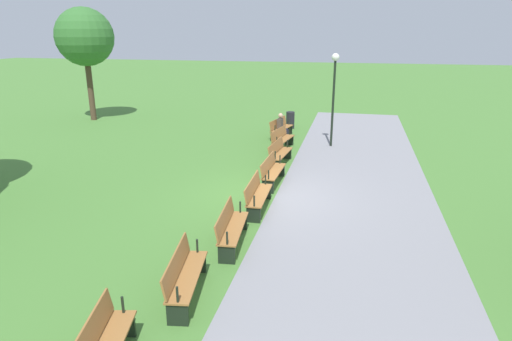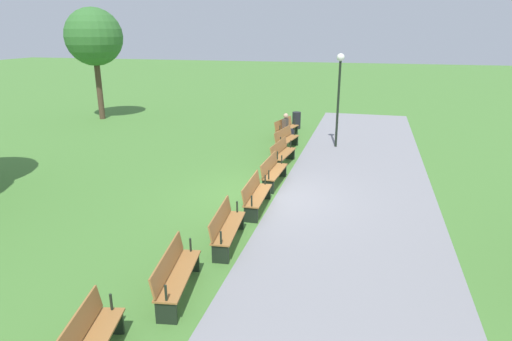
# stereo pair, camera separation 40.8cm
# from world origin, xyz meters

# --- Properties ---
(ground_plane) EXTENTS (120.00, 120.00, 0.00)m
(ground_plane) POSITION_xyz_m (0.00, 0.00, 0.00)
(ground_plane) COLOR #477A33
(path_paving) EXTENTS (29.79, 4.75, 0.01)m
(path_paving) POSITION_xyz_m (0.00, 2.61, 0.00)
(path_paving) COLOR gray
(path_paving) RESTS_ON ground
(bench_0) EXTENTS (1.93, 0.87, 0.89)m
(bench_0) POSITION_xyz_m (-7.73, -0.93, 0.48)
(bench_0) COLOR #996633
(bench_0) RESTS_ON ground
(bench_1) EXTENTS (1.92, 0.76, 0.89)m
(bench_1) POSITION_xyz_m (-5.55, -0.51, 0.48)
(bench_1) COLOR #996633
(bench_1) RESTS_ON ground
(bench_2) EXTENTS (1.91, 0.65, 0.89)m
(bench_2) POSITION_xyz_m (-3.34, -0.23, 0.48)
(bench_2) COLOR #996633
(bench_2) RESTS_ON ground
(bench_3) EXTENTS (1.88, 0.53, 0.89)m
(bench_3) POSITION_xyz_m (-1.11, -0.09, 0.48)
(bench_3) COLOR #996633
(bench_3) RESTS_ON ground
(bench_4) EXTENTS (1.88, 0.53, 0.89)m
(bench_4) POSITION_xyz_m (1.11, -0.09, 0.48)
(bench_4) COLOR #996633
(bench_4) RESTS_ON ground
(bench_5) EXTENTS (1.91, 0.65, 0.89)m
(bench_5) POSITION_xyz_m (3.34, -0.23, 0.48)
(bench_5) COLOR #996633
(bench_5) RESTS_ON ground
(bench_6) EXTENTS (1.92, 0.76, 0.89)m
(bench_6) POSITION_xyz_m (5.55, -0.51, 0.48)
(bench_6) COLOR #996633
(bench_6) RESTS_ON ground
(person_seated) EXTENTS (0.41, 0.57, 1.20)m
(person_seated) POSITION_xyz_m (-7.52, -0.83, 0.64)
(person_seated) COLOR #4C4238
(person_seated) RESTS_ON ground
(tree_2) EXTENTS (3.10, 3.10, 6.08)m
(tree_2) POSITION_xyz_m (-9.67, -12.05, 4.50)
(tree_2) COLOR #4C3828
(tree_2) RESTS_ON ground
(lamp_post) EXTENTS (0.32, 0.32, 3.96)m
(lamp_post) POSITION_xyz_m (-6.63, 1.52, 2.76)
(lamp_post) COLOR black
(lamp_post) RESTS_ON ground
(trash_bin) EXTENTS (0.43, 0.43, 0.86)m
(trash_bin) POSITION_xyz_m (-9.86, -0.78, 0.43)
(trash_bin) COLOR black
(trash_bin) RESTS_ON ground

